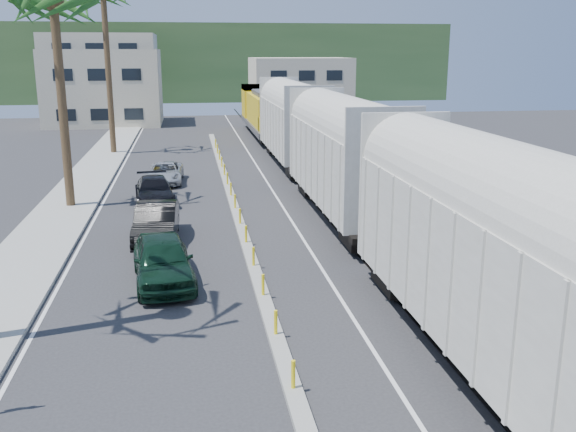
# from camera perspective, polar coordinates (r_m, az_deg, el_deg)

# --- Properties ---
(sidewalk) EXTENTS (3.00, 90.00, 0.15)m
(sidewalk) POSITION_cam_1_polar(r_m,az_deg,el_deg) (37.74, -18.29, 1.87)
(sidewalk) COLOR gray
(sidewalk) RESTS_ON ground
(rails) EXTENTS (1.56, 100.00, 0.06)m
(rails) POSITION_cam_1_polar(r_m,az_deg,el_deg) (40.80, 1.46, 3.44)
(rails) COLOR black
(rails) RESTS_ON ground
(median) EXTENTS (0.45, 60.00, 0.85)m
(median) POSITION_cam_1_polar(r_m,az_deg,el_deg) (32.37, -4.71, 0.58)
(median) COLOR gray
(median) RESTS_ON ground
(lane_markings) EXTENTS (9.42, 90.00, 0.01)m
(lane_markings) POSITION_cam_1_polar(r_m,az_deg,el_deg) (37.22, -8.60, 2.17)
(lane_markings) COLOR silver
(lane_markings) RESTS_ON ground
(freight_train) EXTENTS (3.00, 60.94, 5.85)m
(freight_train) POSITION_cam_1_polar(r_m,az_deg,el_deg) (36.06, 2.75, 6.60)
(freight_train) COLOR #B4B1A5
(freight_train) RESTS_ON ground
(buildings) EXTENTS (38.00, 27.00, 10.00)m
(buildings) POSITION_cam_1_polar(r_m,az_deg,el_deg) (83.23, -12.04, 11.77)
(buildings) COLOR #BEB497
(buildings) RESTS_ON ground
(hillside) EXTENTS (80.00, 20.00, 12.00)m
(hillside) POSITION_cam_1_polar(r_m,az_deg,el_deg) (111.43, -7.98, 13.39)
(hillside) COLOR #385628
(hillside) RESTS_ON ground
(car_lead) EXTENTS (2.96, 5.28, 1.66)m
(car_lead) POSITION_cam_1_polar(r_m,az_deg,el_deg) (22.57, -11.06, -3.87)
(car_lead) COLOR black
(car_lead) RESTS_ON ground
(car_second) EXTENTS (2.06, 4.96, 1.59)m
(car_second) POSITION_cam_1_polar(r_m,az_deg,el_deg) (27.65, -11.62, -0.57)
(car_second) COLOR black
(car_second) RESTS_ON ground
(car_third) EXTENTS (2.88, 5.12, 1.37)m
(car_third) POSITION_cam_1_polar(r_m,az_deg,el_deg) (34.55, -11.79, 2.23)
(car_third) COLOR black
(car_third) RESTS_ON ground
(car_rear) EXTENTS (2.42, 4.65, 1.25)m
(car_rear) POSITION_cam_1_polar(r_m,az_deg,el_deg) (39.85, -10.87, 3.79)
(car_rear) COLOR #B5B8BB
(car_rear) RESTS_ON ground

